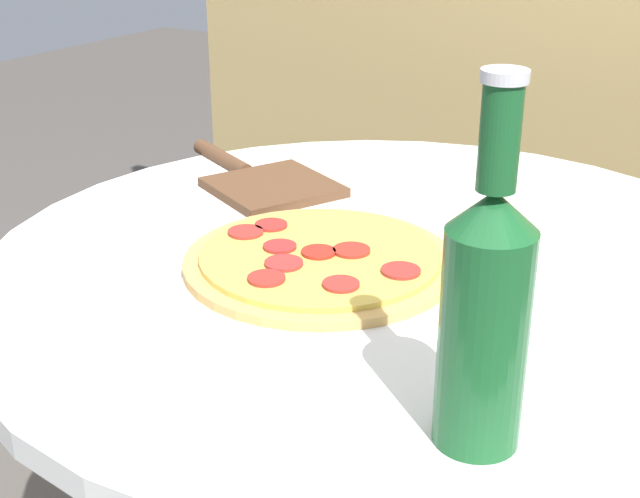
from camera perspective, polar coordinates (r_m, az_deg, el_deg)
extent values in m
cylinder|color=silver|center=(0.97, 4.51, -1.30)|extent=(0.88, 0.88, 0.02)
cube|color=tan|center=(1.62, 18.59, 14.45)|extent=(1.76, 0.04, 1.72)
cylinder|color=tan|center=(0.94, 0.00, -0.84)|extent=(0.29, 0.29, 0.01)
cylinder|color=#E0BC4C|center=(0.93, 0.00, -0.39)|extent=(0.25, 0.25, 0.01)
cylinder|color=#A22C2A|center=(0.90, -2.33, -0.91)|extent=(0.04, 0.04, 0.00)
cylinder|color=maroon|center=(0.93, 2.03, -0.08)|extent=(0.04, 0.04, 0.00)
cylinder|color=maroon|center=(0.89, 5.19, -1.39)|extent=(0.04, 0.04, 0.00)
cylinder|color=maroon|center=(0.87, -3.45, -1.88)|extent=(0.04, 0.04, 0.00)
cylinder|color=#9E2C27|center=(0.86, 1.34, -2.26)|extent=(0.04, 0.04, 0.00)
cylinder|color=#AA2724|center=(1.00, -3.15, 1.55)|extent=(0.04, 0.04, 0.00)
cylinder|color=maroon|center=(0.98, -4.78, 1.10)|extent=(0.04, 0.04, 0.00)
cylinder|color=maroon|center=(0.93, -0.10, -0.19)|extent=(0.04, 0.04, 0.00)
cylinder|color=maroon|center=(0.94, -2.59, 0.17)|extent=(0.04, 0.04, 0.00)
cylinder|color=#195628|center=(0.64, 10.38, -5.76)|extent=(0.06, 0.06, 0.17)
cone|color=#195628|center=(0.60, 11.06, 2.42)|extent=(0.06, 0.06, 0.03)
cylinder|color=#195628|center=(0.58, 11.44, 7.01)|extent=(0.03, 0.03, 0.07)
cylinder|color=silver|center=(0.57, 11.76, 10.81)|extent=(0.03, 0.03, 0.01)
cube|color=brown|center=(1.15, -3.03, 3.97)|extent=(0.19, 0.19, 0.01)
cylinder|color=brown|center=(1.27, -6.27, 5.77)|extent=(0.14, 0.08, 0.02)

